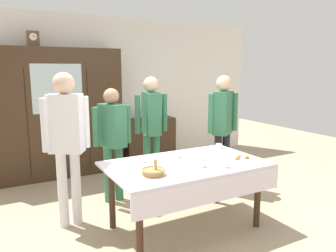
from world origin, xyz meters
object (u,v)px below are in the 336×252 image
at_px(tea_cup_mid_left, 143,160).
at_px(person_behind_table_left, 223,121).
at_px(mantel_clock, 33,39).
at_px(bookshelf_low, 149,140).
at_px(tea_cup_mid_right, 219,146).
at_px(person_by_cabinet, 112,134).
at_px(tea_cup_near_right, 178,155).
at_px(spoon_near_right, 139,168).
at_px(bread_basket, 153,171).
at_px(dining_table, 187,172).
at_px(wall_cabinet, 56,114).
at_px(tea_cup_front_edge, 225,166).
at_px(spoon_front_edge, 199,154).
at_px(person_beside_shelf, 66,134).
at_px(tea_cup_back_edge, 201,158).
at_px(tea_cup_far_left, 202,165).
at_px(pastry_plate, 242,159).
at_px(person_near_right_end, 151,121).
at_px(book_stack, 149,115).

bearing_deg(tea_cup_mid_left, person_behind_table_left, 19.94).
relative_size(mantel_clock, bookshelf_low, 0.24).
bearing_deg(person_behind_table_left, mantel_clock, 142.54).
distance_m(tea_cup_mid_right, person_by_cabinet, 1.41).
bearing_deg(tea_cup_near_right, person_by_cabinet, 118.59).
bearing_deg(spoon_near_right, bread_basket, -82.12).
height_order(dining_table, wall_cabinet, wall_cabinet).
distance_m(bookshelf_low, tea_cup_front_edge, 3.04).
relative_size(spoon_front_edge, person_beside_shelf, 0.07).
bearing_deg(mantel_clock, tea_cup_near_right, -62.56).
height_order(mantel_clock, person_behind_table_left, mantel_clock).
height_order(bookshelf_low, tea_cup_near_right, bookshelf_low).
bearing_deg(spoon_near_right, tea_cup_back_edge, -5.05).
xyz_separation_m(mantel_clock, tea_cup_far_left, (1.24, -2.79, -1.44)).
height_order(spoon_front_edge, person_beside_shelf, person_beside_shelf).
relative_size(tea_cup_near_right, person_by_cabinet, 0.08).
relative_size(wall_cabinet, tea_cup_far_left, 16.29).
height_order(tea_cup_mid_right, pastry_plate, tea_cup_mid_right).
distance_m(tea_cup_mid_left, spoon_near_right, 0.20).
distance_m(tea_cup_mid_right, pastry_plate, 0.56).
xyz_separation_m(tea_cup_far_left, tea_cup_mid_left, (-0.48, 0.46, 0.00)).
bearing_deg(person_near_right_end, bookshelf_low, 65.86).
xyz_separation_m(spoon_front_edge, person_behind_table_left, (0.78, 0.55, 0.27)).
relative_size(bookshelf_low, tea_cup_far_left, 7.55).
xyz_separation_m(book_stack, pastry_plate, (-0.17, -2.81, -0.13)).
distance_m(tea_cup_near_right, bread_basket, 0.67).
xyz_separation_m(bookshelf_low, person_by_cabinet, (-1.25, -1.50, 0.50)).
bearing_deg(mantel_clock, bookshelf_low, 1.48).
xyz_separation_m(bread_basket, spoon_near_right, (-0.04, 0.26, -0.03)).
bearing_deg(wall_cabinet, person_near_right_end, -48.28).
xyz_separation_m(dining_table, tea_cup_front_edge, (0.26, -0.33, 0.12)).
bearing_deg(bookshelf_low, spoon_front_edge, -100.86).
bearing_deg(book_stack, spoon_near_right, -117.60).
relative_size(book_stack, pastry_plate, 0.80).
bearing_deg(spoon_near_right, tea_cup_far_left, -26.84).
bearing_deg(mantel_clock, spoon_front_edge, -56.65).
relative_size(pastry_plate, spoon_front_edge, 2.35).
bearing_deg(person_by_cabinet, bookshelf_low, 50.11).
relative_size(tea_cup_far_left, pastry_plate, 0.46).
bearing_deg(bread_basket, book_stack, 65.26).
distance_m(person_near_right_end, person_beside_shelf, 1.48).
distance_m(dining_table, mantel_clock, 3.25).
xyz_separation_m(book_stack, spoon_front_edge, (-0.45, -2.37, -0.14)).
bearing_deg(bread_basket, tea_cup_front_edge, -12.40).
bearing_deg(bread_basket, tea_cup_back_edge, 15.68).
height_order(book_stack, spoon_near_right, book_stack).
xyz_separation_m(person_behind_table_left, person_near_right_end, (-0.91, 0.52, -0.01)).
distance_m(person_by_cabinet, person_beside_shelf, 0.81).
bearing_deg(person_beside_shelf, dining_table, -32.57).
distance_m(bookshelf_low, pastry_plate, 2.84).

